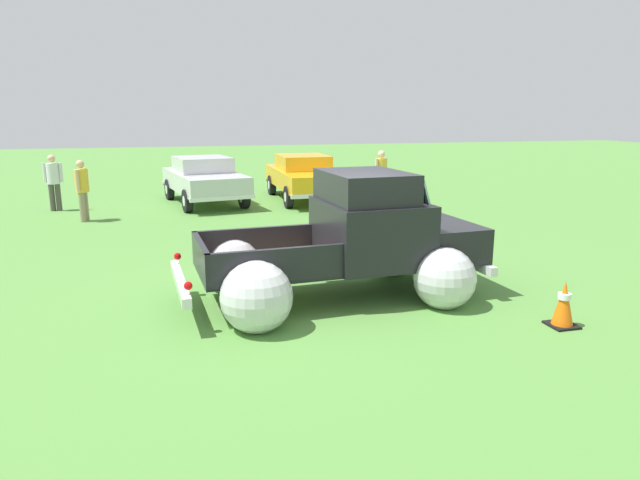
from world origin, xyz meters
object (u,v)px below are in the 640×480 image
(show_car_1, at_px, (304,176))
(spectator_0, at_px, (82,187))
(lane_cone_0, at_px, (564,304))
(vintage_pickup_truck, at_px, (354,248))
(spectator_1, at_px, (53,179))
(spectator_2, at_px, (381,174))
(show_car_0, at_px, (204,178))

(show_car_1, xyz_separation_m, spectator_0, (-6.39, -2.13, 0.12))
(show_car_1, distance_m, lane_cone_0, 11.73)
(spectator_0, bearing_deg, vintage_pickup_truck, -38.99)
(vintage_pickup_truck, bearing_deg, show_car_1, 77.55)
(spectator_1, bearing_deg, show_car_1, -83.96)
(vintage_pickup_truck, relative_size, show_car_1, 1.03)
(show_car_1, height_order, spectator_0, spectator_0)
(spectator_0, distance_m, spectator_2, 8.45)
(show_car_1, bearing_deg, spectator_0, -71.21)
(vintage_pickup_truck, xyz_separation_m, show_car_0, (-1.64, 9.75, 0.02))
(vintage_pickup_truck, relative_size, show_car_0, 1.06)
(show_car_0, distance_m, spectator_1, 4.25)
(vintage_pickup_truck, distance_m, show_car_1, 9.84)
(show_car_0, xyz_separation_m, lane_cone_0, (3.91, -11.73, -0.47))
(spectator_0, height_order, spectator_1, spectator_1)
(spectator_1, bearing_deg, vintage_pickup_truck, -143.83)
(show_car_0, xyz_separation_m, spectator_2, (5.20, -1.61, 0.16))
(vintage_pickup_truck, bearing_deg, show_car_0, 95.99)
(show_car_1, relative_size, lane_cone_0, 7.26)
(vintage_pickup_truck, bearing_deg, spectator_0, 119.10)
(show_car_0, xyz_separation_m, spectator_0, (-3.23, -2.16, 0.12))
(spectator_2, bearing_deg, show_car_1, 23.49)
(spectator_0, distance_m, spectator_1, 2.17)
(show_car_0, bearing_deg, spectator_0, -66.33)
(spectator_2, xyz_separation_m, lane_cone_0, (-1.29, -10.12, -0.63))
(show_car_0, distance_m, spectator_2, 5.45)
(spectator_1, height_order, lane_cone_0, spectator_1)
(show_car_1, xyz_separation_m, spectator_2, (2.04, -1.58, 0.16))
(spectator_2, bearing_deg, spectator_1, 52.86)
(show_car_0, bearing_deg, lane_cone_0, 8.30)
(vintage_pickup_truck, relative_size, spectator_0, 2.97)
(show_car_1, height_order, spectator_1, spectator_1)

